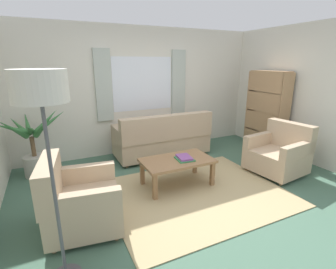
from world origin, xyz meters
TOP-DOWN VIEW (x-y plane):
  - ground_plane at (0.00, 0.00)m, footprint 6.24×6.24m
  - wall_back at (0.00, 2.26)m, footprint 5.32×0.12m
  - wall_right at (2.66, 0.00)m, footprint 0.12×4.40m
  - window_with_curtains at (0.00, 2.18)m, footprint 1.98×0.07m
  - area_rug at (0.00, 0.00)m, footprint 2.56×2.07m
  - couch at (0.19, 1.61)m, footprint 1.90×0.82m
  - armchair_left at (-1.68, -0.10)m, footprint 0.93×0.95m
  - armchair_right at (1.69, 0.01)m, footprint 0.91×0.93m
  - coffee_table at (-0.14, 0.35)m, footprint 1.10×0.64m
  - book_stack_on_table at (-0.04, 0.30)m, footprint 0.28×0.32m
  - potted_plant at (-2.16, 1.71)m, footprint 1.10×1.12m
  - bookshelf at (2.35, 1.00)m, footprint 0.30×0.94m
  - standing_lamp at (-1.89, -0.80)m, footprint 0.40×0.40m

SIDE VIEW (x-z plane):
  - ground_plane at x=0.00m, z-range 0.00..0.00m
  - area_rug at x=0.00m, z-range 0.00..0.01m
  - armchair_left at x=-1.68m, z-range -0.09..0.79m
  - armchair_right at x=1.69m, z-range -0.09..0.79m
  - couch at x=0.19m, z-range -0.09..0.83m
  - coffee_table at x=-0.14m, z-range 0.16..0.60m
  - book_stack_on_table at x=-0.04m, z-range 0.44..0.49m
  - potted_plant at x=-2.16m, z-range -0.06..1.10m
  - bookshelf at x=2.35m, z-range -0.09..1.63m
  - wall_back at x=0.00m, z-range 0.00..2.60m
  - wall_right at x=2.66m, z-range 0.00..2.60m
  - window_with_curtains at x=0.00m, z-range 0.75..2.15m
  - standing_lamp at x=-1.89m, z-range 0.68..2.53m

